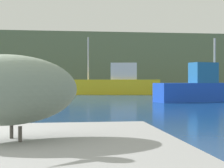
# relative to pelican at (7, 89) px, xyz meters

# --- Properties ---
(hillside_backdrop) EXTENTS (140.00, 13.46, 9.06)m
(hillside_backdrop) POSITION_rel_pelican_xyz_m (-1.39, 63.44, 3.28)
(hillside_backdrop) COLOR #6B7A51
(hillside_backdrop) RESTS_ON ground
(pelican) EXTENTS (1.40, 1.02, 0.91)m
(pelican) POSITION_rel_pelican_xyz_m (0.00, 0.00, 0.00)
(pelican) COLOR gray
(pelican) RESTS_ON pier_dock
(fishing_boat_yellow) EXTENTS (8.21, 3.29, 5.17)m
(fishing_boat_yellow) POSITION_rel_pelican_xyz_m (5.43, 30.44, -0.29)
(fishing_boat_yellow) COLOR yellow
(fishing_boat_yellow) RESTS_ON ground
(fishing_boat_blue) EXTENTS (5.19, 2.56, 3.92)m
(fishing_boat_blue) POSITION_rel_pelican_xyz_m (8.62, 18.90, -0.44)
(fishing_boat_blue) COLOR blue
(fishing_boat_blue) RESTS_ON ground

